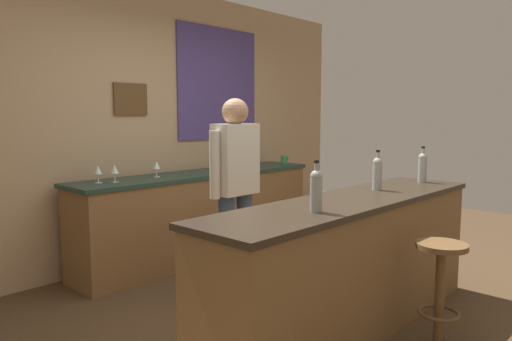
{
  "coord_description": "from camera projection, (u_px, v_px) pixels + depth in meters",
  "views": [
    {
      "loc": [
        -2.78,
        -2.11,
        1.48
      ],
      "look_at": [
        -0.04,
        0.45,
        1.05
      ],
      "focal_mm": 33.34,
      "sensor_mm": 36.0,
      "label": 1
    }
  ],
  "objects": [
    {
      "name": "ground_plane",
      "position": [
        303.0,
        311.0,
        3.62
      ],
      "size": [
        10.0,
        10.0,
        0.0
      ],
      "primitive_type": "plane",
      "color": "#4C3823"
    },
    {
      "name": "back_wall",
      "position": [
        148.0,
        122.0,
        4.85
      ],
      "size": [
        6.0,
        0.09,
        2.8
      ],
      "color": "tan",
      "rests_on": "ground_plane"
    },
    {
      "name": "bar_counter",
      "position": [
        350.0,
        264.0,
        3.29
      ],
      "size": [
        2.61,
        0.6,
        0.92
      ],
      "color": "brown",
      "rests_on": "ground_plane"
    },
    {
      "name": "side_counter",
      "position": [
        202.0,
        215.0,
        4.98
      ],
      "size": [
        2.83,
        0.56,
        0.9
      ],
      "color": "brown",
      "rests_on": "ground_plane"
    },
    {
      "name": "bartender",
      "position": [
        235.0,
        184.0,
        3.8
      ],
      "size": [
        0.52,
        0.21,
        1.62
      ],
      "color": "#384766",
      "rests_on": "ground_plane"
    },
    {
      "name": "bar_stool",
      "position": [
        440.0,
        277.0,
        3.03
      ],
      "size": [
        0.32,
        0.32,
        0.68
      ],
      "color": "brown",
      "rests_on": "ground_plane"
    },
    {
      "name": "wine_bottle_a",
      "position": [
        316.0,
        189.0,
        2.77
      ],
      "size": [
        0.07,
        0.07,
        0.31
      ],
      "color": "#999E99",
      "rests_on": "bar_counter"
    },
    {
      "name": "wine_bottle_b",
      "position": [
        377.0,
        172.0,
        3.6
      ],
      "size": [
        0.07,
        0.07,
        0.31
      ],
      "color": "#999E99",
      "rests_on": "bar_counter"
    },
    {
      "name": "wine_bottle_c",
      "position": [
        422.0,
        166.0,
        4.03
      ],
      "size": [
        0.07,
        0.07,
        0.31
      ],
      "color": "#999E99",
      "rests_on": "bar_counter"
    },
    {
      "name": "wine_glass_a",
      "position": [
        98.0,
        170.0,
        4.13
      ],
      "size": [
        0.07,
        0.07,
        0.16
      ],
      "color": "silver",
      "rests_on": "side_counter"
    },
    {
      "name": "wine_glass_b",
      "position": [
        115.0,
        170.0,
        4.17
      ],
      "size": [
        0.07,
        0.07,
        0.16
      ],
      "color": "silver",
      "rests_on": "side_counter"
    },
    {
      "name": "wine_glass_c",
      "position": [
        157.0,
        166.0,
        4.53
      ],
      "size": [
        0.07,
        0.07,
        0.16
      ],
      "color": "silver",
      "rests_on": "side_counter"
    },
    {
      "name": "wine_glass_d",
      "position": [
        241.0,
        157.0,
        5.44
      ],
      "size": [
        0.07,
        0.07,
        0.16
      ],
      "color": "silver",
      "rests_on": "side_counter"
    },
    {
      "name": "wine_glass_e",
      "position": [
        251.0,
        157.0,
        5.5
      ],
      "size": [
        0.07,
        0.07,
        0.16
      ],
      "color": "silver",
      "rests_on": "side_counter"
    },
    {
      "name": "coffee_mug",
      "position": [
        284.0,
        160.0,
        5.86
      ],
      "size": [
        0.12,
        0.08,
        0.09
      ],
      "color": "#338C4C",
      "rests_on": "side_counter"
    }
  ]
}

